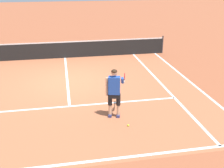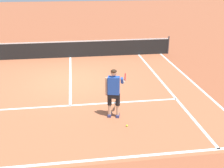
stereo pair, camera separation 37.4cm
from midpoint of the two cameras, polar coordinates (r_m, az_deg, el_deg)
name	(u,v)px [view 2 (the right image)]	position (r m, az deg, el deg)	size (l,w,h in m)	color
ground_plane	(70,80)	(12.67, -7.86, 0.74)	(80.00, 80.00, 0.00)	#9E5133
court_inner_surface	(70,89)	(11.67, -7.79, -1.15)	(10.98, 10.13, 0.00)	#B2603D
line_baseline	(70,162)	(7.43, -7.24, -15.89)	(10.98, 0.10, 0.01)	white
line_service	(70,105)	(10.27, -7.67, -4.47)	(8.23, 0.10, 0.01)	white
line_centre_service	(70,76)	(13.22, -7.90, 1.67)	(0.10, 6.40, 0.01)	white
line_singles_right	(164,84)	(12.35, 11.65, -0.08)	(0.10, 9.73, 0.01)	white
line_doubles_right	(193,83)	(12.86, 17.44, 0.25)	(0.10, 9.73, 0.01)	white
tennis_net	(70,49)	(16.13, -8.13, 7.22)	(11.96, 0.08, 1.07)	#333338
tennis_player	(114,90)	(9.02, 1.61, -1.24)	(0.85, 1.05, 1.71)	navy
tennis_ball_near_feet	(127,126)	(8.87, 4.35, -8.68)	(0.07, 0.07, 0.07)	#CCE02D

